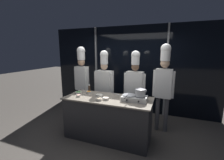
{
  "coord_description": "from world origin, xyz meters",
  "views": [
    {
      "loc": [
        1.2,
        -2.9,
        1.94
      ],
      "look_at": [
        0.0,
        0.25,
        1.28
      ],
      "focal_mm": 24.0,
      "sensor_mm": 36.0,
      "label": 1
    }
  ],
  "objects_px": {
    "chef_head": "(82,75)",
    "prep_bowl_carrots": "(89,92)",
    "chef_line": "(135,83)",
    "stock_pot": "(140,93)",
    "chef_pastry": "(164,80)",
    "chef_sous": "(104,82)",
    "prep_bowl_scallions": "(78,92)",
    "prep_bowl_garlic": "(99,95)",
    "serving_spoon_slotted": "(118,95)",
    "squeeze_bottle_soy": "(89,88)",
    "portable_stove": "(134,98)",
    "prep_bowl_shrimp": "(78,96)",
    "prep_bowl_chicken": "(106,98)",
    "frying_pan": "(129,94)",
    "prep_bowl_mushrooms": "(99,99)"
  },
  "relations": [
    {
      "from": "stock_pot",
      "to": "chef_sous",
      "type": "xyz_separation_m",
      "value": [
        -1.09,
        0.67,
        -0.01
      ]
    },
    {
      "from": "prep_bowl_carrots",
      "to": "prep_bowl_shrimp",
      "type": "relative_size",
      "value": 1.35
    },
    {
      "from": "stock_pot",
      "to": "chef_line",
      "type": "bearing_deg",
      "value": 110.63
    },
    {
      "from": "squeeze_bottle_soy",
      "to": "prep_bowl_shrimp",
      "type": "bearing_deg",
      "value": -90.18
    },
    {
      "from": "prep_bowl_scallions",
      "to": "squeeze_bottle_soy",
      "type": "bearing_deg",
      "value": 54.36
    },
    {
      "from": "prep_bowl_carrots",
      "to": "chef_pastry",
      "type": "height_order",
      "value": "chef_pastry"
    },
    {
      "from": "prep_bowl_carrots",
      "to": "serving_spoon_slotted",
      "type": "distance_m",
      "value": 0.72
    },
    {
      "from": "prep_bowl_carrots",
      "to": "chef_sous",
      "type": "relative_size",
      "value": 0.07
    },
    {
      "from": "portable_stove",
      "to": "prep_bowl_shrimp",
      "type": "relative_size",
      "value": 5.31
    },
    {
      "from": "frying_pan",
      "to": "prep_bowl_mushrooms",
      "type": "height_order",
      "value": "frying_pan"
    },
    {
      "from": "prep_bowl_garlic",
      "to": "prep_bowl_carrots",
      "type": "xyz_separation_m",
      "value": [
        -0.37,
        0.16,
        -0.0
      ]
    },
    {
      "from": "prep_bowl_garlic",
      "to": "prep_bowl_shrimp",
      "type": "height_order",
      "value": "prep_bowl_garlic"
    },
    {
      "from": "serving_spoon_slotted",
      "to": "chef_line",
      "type": "relative_size",
      "value": 0.1
    },
    {
      "from": "prep_bowl_scallions",
      "to": "chef_head",
      "type": "xyz_separation_m",
      "value": [
        -0.29,
        0.64,
        0.3
      ]
    },
    {
      "from": "prep_bowl_scallions",
      "to": "prep_bowl_garlic",
      "type": "bearing_deg",
      "value": -6.72
    },
    {
      "from": "chef_sous",
      "to": "prep_bowl_shrimp",
      "type": "bearing_deg",
      "value": 82.78
    },
    {
      "from": "stock_pot",
      "to": "serving_spoon_slotted",
      "type": "distance_m",
      "value": 0.65
    },
    {
      "from": "chef_pastry",
      "to": "chef_line",
      "type": "bearing_deg",
      "value": 2.09
    },
    {
      "from": "prep_bowl_chicken",
      "to": "chef_pastry",
      "type": "bearing_deg",
      "value": 37.95
    },
    {
      "from": "stock_pot",
      "to": "prep_bowl_scallions",
      "type": "relative_size",
      "value": 1.49
    },
    {
      "from": "chef_sous",
      "to": "chef_line",
      "type": "distance_m",
      "value": 0.81
    },
    {
      "from": "stock_pot",
      "to": "chef_line",
      "type": "height_order",
      "value": "chef_line"
    },
    {
      "from": "prep_bowl_chicken",
      "to": "frying_pan",
      "type": "bearing_deg",
      "value": 17.53
    },
    {
      "from": "squeeze_bottle_soy",
      "to": "prep_bowl_scallions",
      "type": "distance_m",
      "value": 0.3
    },
    {
      "from": "chef_line",
      "to": "stock_pot",
      "type": "bearing_deg",
      "value": 112.76
    },
    {
      "from": "serving_spoon_slotted",
      "to": "chef_head",
      "type": "distance_m",
      "value": 1.35
    },
    {
      "from": "stock_pot",
      "to": "prep_bowl_garlic",
      "type": "height_order",
      "value": "stock_pot"
    },
    {
      "from": "portable_stove",
      "to": "squeeze_bottle_soy",
      "type": "bearing_deg",
      "value": 166.01
    },
    {
      "from": "stock_pot",
      "to": "chef_head",
      "type": "bearing_deg",
      "value": 158.6
    },
    {
      "from": "frying_pan",
      "to": "prep_bowl_shrimp",
      "type": "xyz_separation_m",
      "value": [
        -1.11,
        -0.18,
        -0.11
      ]
    },
    {
      "from": "chef_sous",
      "to": "prep_bowl_mushrooms",
      "type": "bearing_deg",
      "value": 116.04
    },
    {
      "from": "serving_spoon_slotted",
      "to": "chef_line",
      "type": "bearing_deg",
      "value": 58.56
    },
    {
      "from": "portable_stove",
      "to": "prep_bowl_scallions",
      "type": "bearing_deg",
      "value": 177.16
    },
    {
      "from": "stock_pot",
      "to": "prep_bowl_shrimp",
      "type": "height_order",
      "value": "stock_pot"
    },
    {
      "from": "chef_head",
      "to": "prep_bowl_carrots",
      "type": "bearing_deg",
      "value": 139.58
    },
    {
      "from": "prep_bowl_shrimp",
      "to": "chef_pastry",
      "type": "distance_m",
      "value": 2.0
    },
    {
      "from": "prep_bowl_carrots",
      "to": "chef_sous",
      "type": "height_order",
      "value": "chef_sous"
    },
    {
      "from": "squeeze_bottle_soy",
      "to": "stock_pot",
      "type": "bearing_deg",
      "value": -12.81
    },
    {
      "from": "frying_pan",
      "to": "stock_pot",
      "type": "bearing_deg",
      "value": 1.1
    },
    {
      "from": "squeeze_bottle_soy",
      "to": "chef_head",
      "type": "xyz_separation_m",
      "value": [
        -0.46,
        0.4,
        0.23
      ]
    },
    {
      "from": "chef_line",
      "to": "chef_pastry",
      "type": "xyz_separation_m",
      "value": [
        0.69,
        -0.03,
        0.15
      ]
    },
    {
      "from": "prep_bowl_carrots",
      "to": "chef_line",
      "type": "relative_size",
      "value": 0.07
    },
    {
      "from": "chef_pastry",
      "to": "prep_bowl_carrots",
      "type": "bearing_deg",
      "value": 22.36
    },
    {
      "from": "frying_pan",
      "to": "chef_head",
      "type": "relative_size",
      "value": 0.23
    },
    {
      "from": "portable_stove",
      "to": "chef_sous",
      "type": "distance_m",
      "value": 1.19
    },
    {
      "from": "prep_bowl_shrimp",
      "to": "serving_spoon_slotted",
      "type": "height_order",
      "value": "prep_bowl_shrimp"
    },
    {
      "from": "prep_bowl_shrimp",
      "to": "chef_pastry",
      "type": "xyz_separation_m",
      "value": [
        1.75,
        0.89,
        0.32
      ]
    },
    {
      "from": "squeeze_bottle_soy",
      "to": "prep_bowl_scallions",
      "type": "relative_size",
      "value": 1.23
    },
    {
      "from": "prep_bowl_carrots",
      "to": "chef_pastry",
      "type": "bearing_deg",
      "value": 17.98
    },
    {
      "from": "stock_pot",
      "to": "chef_line",
      "type": "distance_m",
      "value": 0.79
    }
  ]
}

